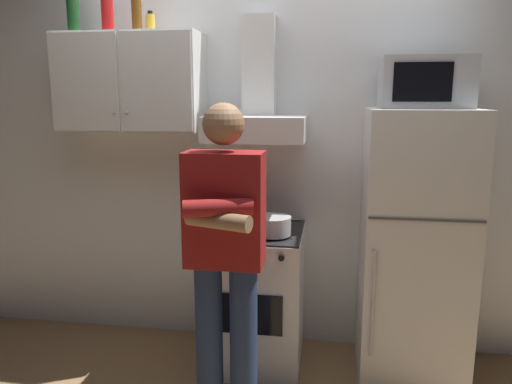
{
  "coord_description": "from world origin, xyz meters",
  "views": [
    {
      "loc": [
        0.4,
        -2.6,
        1.67
      ],
      "look_at": [
        0.0,
        0.0,
        1.15
      ],
      "focal_mm": 34.28,
      "sensor_mm": 36.0,
      "label": 1
    }
  ],
  "objects_px": {
    "range_hood": "(257,108)",
    "person_standing": "(225,255)",
    "microwave": "(424,83)",
    "refrigerator": "(414,247)",
    "bottle_wine_green": "(73,7)",
    "stove_oven": "(254,296)",
    "bottle_soda_red": "(107,10)",
    "cooking_pot": "(273,225)",
    "bottle_spice_jar": "(150,23)",
    "upper_cabinet": "(131,83)",
    "bottle_beer_brown": "(137,10)"
  },
  "relations": [
    {
      "from": "upper_cabinet",
      "to": "bottle_beer_brown",
      "type": "height_order",
      "value": "bottle_beer_brown"
    },
    {
      "from": "cooking_pot",
      "to": "bottle_wine_green",
      "type": "xyz_separation_m",
      "value": [
        -1.28,
        0.23,
        1.28
      ]
    },
    {
      "from": "refrigerator",
      "to": "stove_oven",
      "type": "bearing_deg",
      "value": -179.96
    },
    {
      "from": "person_standing",
      "to": "microwave",
      "type": "bearing_deg",
      "value": 32.0
    },
    {
      "from": "stove_oven",
      "to": "microwave",
      "type": "relative_size",
      "value": 1.82
    },
    {
      "from": "cooking_pot",
      "to": "bottle_spice_jar",
      "type": "distance_m",
      "value": 1.44
    },
    {
      "from": "refrigerator",
      "to": "bottle_soda_red",
      "type": "height_order",
      "value": "bottle_soda_red"
    },
    {
      "from": "microwave",
      "to": "bottle_beer_brown",
      "type": "relative_size",
      "value": 1.79
    },
    {
      "from": "bottle_soda_red",
      "to": "bottle_beer_brown",
      "type": "bearing_deg",
      "value": -5.25
    },
    {
      "from": "stove_oven",
      "to": "cooking_pot",
      "type": "relative_size",
      "value": 2.79
    },
    {
      "from": "range_hood",
      "to": "microwave",
      "type": "height_order",
      "value": "range_hood"
    },
    {
      "from": "bottle_beer_brown",
      "to": "bottle_soda_red",
      "type": "height_order",
      "value": "bottle_soda_red"
    },
    {
      "from": "upper_cabinet",
      "to": "stove_oven",
      "type": "bearing_deg",
      "value": -8.9
    },
    {
      "from": "upper_cabinet",
      "to": "stove_oven",
      "type": "xyz_separation_m",
      "value": [
        0.8,
        -0.13,
        -1.32
      ]
    },
    {
      "from": "microwave",
      "to": "bottle_beer_brown",
      "type": "height_order",
      "value": "bottle_beer_brown"
    },
    {
      "from": "stove_oven",
      "to": "refrigerator",
      "type": "height_order",
      "value": "refrigerator"
    },
    {
      "from": "upper_cabinet",
      "to": "bottle_wine_green",
      "type": "distance_m",
      "value": 0.58
    },
    {
      "from": "range_hood",
      "to": "bottle_beer_brown",
      "type": "relative_size",
      "value": 2.8
    },
    {
      "from": "upper_cabinet",
      "to": "range_hood",
      "type": "xyz_separation_m",
      "value": [
        0.8,
        0.0,
        -0.15
      ]
    },
    {
      "from": "upper_cabinet",
      "to": "bottle_soda_red",
      "type": "bearing_deg",
      "value": -174.66
    },
    {
      "from": "range_hood",
      "to": "person_standing",
      "type": "height_order",
      "value": "range_hood"
    },
    {
      "from": "bottle_soda_red",
      "to": "person_standing",
      "type": "bearing_deg",
      "value": -39.37
    },
    {
      "from": "range_hood",
      "to": "bottle_beer_brown",
      "type": "height_order",
      "value": "bottle_beer_brown"
    },
    {
      "from": "upper_cabinet",
      "to": "refrigerator",
      "type": "bearing_deg",
      "value": -4.07
    },
    {
      "from": "person_standing",
      "to": "cooking_pot",
      "type": "relative_size",
      "value": 5.24
    },
    {
      "from": "bottle_soda_red",
      "to": "bottle_spice_jar",
      "type": "bearing_deg",
      "value": 3.57
    },
    {
      "from": "microwave",
      "to": "cooking_pot",
      "type": "distance_m",
      "value": 1.16
    },
    {
      "from": "range_hood",
      "to": "bottle_soda_red",
      "type": "bearing_deg",
      "value": -179.19
    },
    {
      "from": "range_hood",
      "to": "bottle_wine_green",
      "type": "relative_size",
      "value": 2.25
    },
    {
      "from": "refrigerator",
      "to": "bottle_soda_red",
      "type": "relative_size",
      "value": 5.68
    },
    {
      "from": "microwave",
      "to": "bottle_soda_red",
      "type": "relative_size",
      "value": 1.7
    },
    {
      "from": "bottle_soda_red",
      "to": "cooking_pot",
      "type": "bearing_deg",
      "value": -12.42
    },
    {
      "from": "microwave",
      "to": "bottle_spice_jar",
      "type": "bearing_deg",
      "value": 176.05
    },
    {
      "from": "bottle_beer_brown",
      "to": "bottle_wine_green",
      "type": "xyz_separation_m",
      "value": [
        -0.42,
        0.02,
        0.03
      ]
    },
    {
      "from": "stove_oven",
      "to": "bottle_wine_green",
      "type": "distance_m",
      "value": 2.12
    },
    {
      "from": "range_hood",
      "to": "person_standing",
      "type": "distance_m",
      "value": 1.01
    },
    {
      "from": "upper_cabinet",
      "to": "bottle_wine_green",
      "type": "relative_size",
      "value": 2.7
    },
    {
      "from": "refrigerator",
      "to": "person_standing",
      "type": "relative_size",
      "value": 0.98
    },
    {
      "from": "stove_oven",
      "to": "bottle_soda_red",
      "type": "xyz_separation_m",
      "value": [
        -0.93,
        0.11,
        1.75
      ]
    },
    {
      "from": "refrigerator",
      "to": "microwave",
      "type": "relative_size",
      "value": 3.33
    },
    {
      "from": "upper_cabinet",
      "to": "microwave",
      "type": "xyz_separation_m",
      "value": [
        1.75,
        -0.11,
        -0.01
      ]
    },
    {
      "from": "cooking_pot",
      "to": "bottle_soda_red",
      "type": "height_order",
      "value": "bottle_soda_red"
    },
    {
      "from": "range_hood",
      "to": "upper_cabinet",
      "type": "bearing_deg",
      "value": -179.91
    },
    {
      "from": "upper_cabinet",
      "to": "cooking_pot",
      "type": "relative_size",
      "value": 2.88
    },
    {
      "from": "upper_cabinet",
      "to": "bottle_wine_green",
      "type": "xyz_separation_m",
      "value": [
        -0.35,
        -0.01,
        0.46
      ]
    },
    {
      "from": "upper_cabinet",
      "to": "bottle_soda_red",
      "type": "relative_size",
      "value": 3.19
    },
    {
      "from": "range_hood",
      "to": "bottle_soda_red",
      "type": "xyz_separation_m",
      "value": [
        -0.93,
        -0.01,
        0.59
      ]
    },
    {
      "from": "refrigerator",
      "to": "microwave",
      "type": "distance_m",
      "value": 0.94
    },
    {
      "from": "refrigerator",
      "to": "person_standing",
      "type": "bearing_deg",
      "value": -148.77
    },
    {
      "from": "stove_oven",
      "to": "range_hood",
      "type": "height_order",
      "value": "range_hood"
    }
  ]
}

